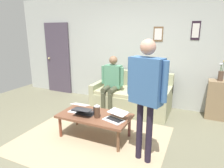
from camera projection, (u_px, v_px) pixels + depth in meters
name	position (u px, v px, depth m)	size (l,w,h in m)	color
ground_plane	(91.00, 142.00, 3.38)	(7.68, 7.68, 0.00)	#69664F
area_rug	(92.00, 139.00, 3.46)	(2.48, 2.03, 0.01)	tan
back_wall	(134.00, 50.00, 4.96)	(7.04, 0.11, 2.70)	#AFB3AE
interior_door	(58.00, 59.00, 5.90)	(0.82, 0.09, 2.05)	#493E4E
couch	(132.00, 97.00, 4.68)	(1.76, 0.91, 0.88)	#9A9D79
coffee_table	(95.00, 117.00, 3.45)	(1.24, 0.65, 0.42)	brown
laptop_left	(115.00, 117.00, 3.24)	(0.41, 0.40, 0.12)	silver
laptop_center	(85.00, 112.00, 3.45)	(0.34, 0.37, 0.14)	#28282D
laptop_right	(79.00, 109.00, 3.59)	(0.32, 0.29, 0.13)	silver
french_press	(97.00, 112.00, 3.31)	(0.12, 0.10, 0.24)	#4C3323
side_shelf	(217.00, 100.00, 4.19)	(0.42, 0.32, 0.83)	#876E4E
flower_vase	(221.00, 74.00, 4.05)	(0.11, 0.10, 0.44)	brown
person_standing	(146.00, 87.00, 2.62)	(0.60, 0.31, 1.73)	black
person_seated	(112.00, 80.00, 4.53)	(0.55, 0.51, 1.28)	#414532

